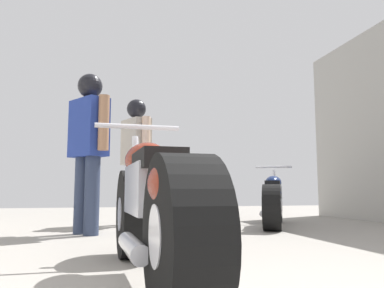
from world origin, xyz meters
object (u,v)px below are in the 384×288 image
Objects in this scene: motorcycle_maroon_cruiser at (153,206)px; mechanic_in_blue at (89,137)px; mechanic_with_helmet at (136,149)px; motorcycle_black_naked at (273,200)px.

mechanic_in_blue is at bearing 100.31° from motorcycle_maroon_cruiser.
mechanic_in_blue is at bearing -119.50° from mechanic_with_helmet.
motorcycle_maroon_cruiser is 2.50m from mechanic_in_blue.
motorcycle_maroon_cruiser reaches higher than motorcycle_black_naked.
mechanic_with_helmet is (0.62, 1.09, -0.01)m from mechanic_in_blue.
motorcycle_black_naked is 0.96× the size of mechanic_with_helmet.
motorcycle_maroon_cruiser is at bearing -125.15° from motorcycle_black_naked.
mechanic_with_helmet is at bearing 60.50° from mechanic_in_blue.
mechanic_with_helmet is (0.19, 3.45, 0.67)m from motorcycle_maroon_cruiser.
motorcycle_black_naked is at bearing -19.63° from mechanic_with_helmet.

